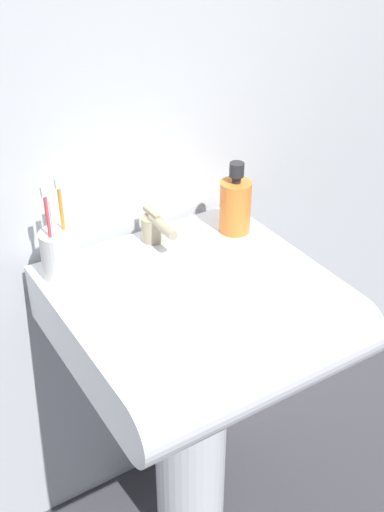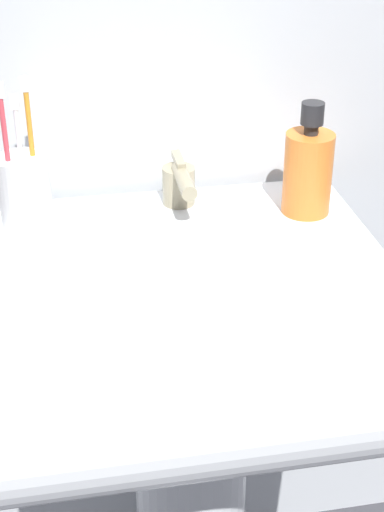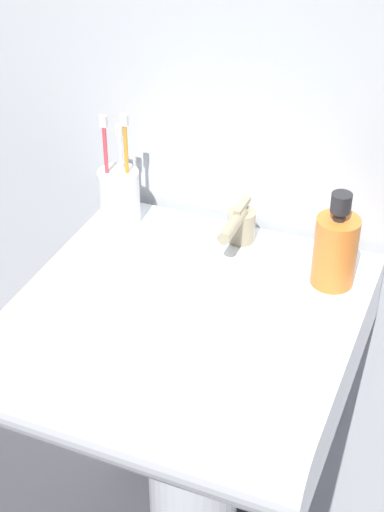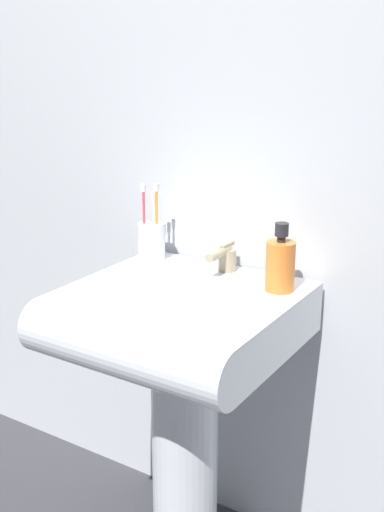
# 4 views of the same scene
# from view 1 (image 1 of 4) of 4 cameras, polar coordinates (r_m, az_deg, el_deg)

# --- Properties ---
(wall_back) EXTENTS (5.00, 0.05, 2.40)m
(wall_back) POSITION_cam_1_polar(r_m,az_deg,el_deg) (1.32, -6.81, 18.53)
(wall_back) COLOR silver
(wall_back) RESTS_ON ground
(sink_pedestal) EXTENTS (0.17, 0.17, 0.66)m
(sink_pedestal) POSITION_cam_1_polar(r_m,az_deg,el_deg) (1.58, -0.16, -16.08)
(sink_pedestal) COLOR white
(sink_pedestal) RESTS_ON ground
(sink_basin) EXTENTS (0.52, 0.52, 0.13)m
(sink_basin) POSITION_cam_1_polar(r_m,az_deg,el_deg) (1.27, 0.99, -5.73)
(sink_basin) COLOR white
(sink_basin) RESTS_ON sink_pedestal
(faucet) EXTENTS (0.05, 0.12, 0.07)m
(faucet) POSITION_cam_1_polar(r_m,az_deg,el_deg) (1.38, -3.35, 2.53)
(faucet) COLOR tan
(faucet) RESTS_ON sink_basin
(toothbrush_cup) EXTENTS (0.07, 0.07, 0.21)m
(toothbrush_cup) POSITION_cam_1_polar(r_m,az_deg,el_deg) (1.28, -11.72, 0.26)
(toothbrush_cup) COLOR white
(toothbrush_cup) RESTS_ON sink_basin
(soap_bottle) EXTENTS (0.07, 0.07, 0.16)m
(soap_bottle) POSITION_cam_1_polar(r_m,az_deg,el_deg) (1.41, 3.87, 4.56)
(soap_bottle) COLOR orange
(soap_bottle) RESTS_ON sink_basin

